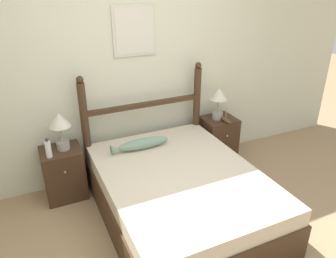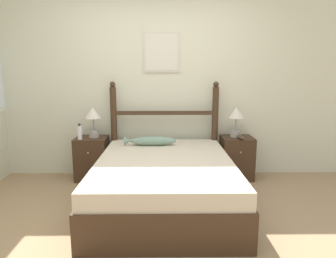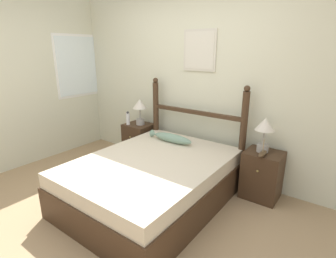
{
  "view_description": "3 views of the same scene",
  "coord_description": "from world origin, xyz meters",
  "px_view_note": "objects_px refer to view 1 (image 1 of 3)",
  "views": [
    {
      "loc": [
        -1.1,
        -1.73,
        2.24
      ],
      "look_at": [
        0.18,
        1.03,
        0.81
      ],
      "focal_mm": 35.0,
      "sensor_mm": 36.0,
      "label": 1
    },
    {
      "loc": [
        0.13,
        -2.46,
        1.44
      ],
      "look_at": [
        0.17,
        0.95,
        0.79
      ],
      "focal_mm": 32.0,
      "sensor_mm": 36.0,
      "label": 2
    },
    {
      "loc": [
        1.89,
        -1.44,
        1.73
      ],
      "look_at": [
        0.12,
        0.94,
        0.81
      ],
      "focal_mm": 28.0,
      "sensor_mm": 36.0,
      "label": 3
    }
  ],
  "objects_px": {
    "nightstand_left": "(64,173)",
    "fish_pillow": "(141,144)",
    "bottle": "(48,148)",
    "nightstand_right": "(218,139)",
    "bed": "(180,195)",
    "model_boat": "(226,120)",
    "table_lamp_left": "(60,125)",
    "table_lamp_right": "(219,98)"
  },
  "relations": [
    {
      "from": "nightstand_left",
      "to": "bottle",
      "type": "xyz_separation_m",
      "value": [
        -0.12,
        -0.11,
        0.39
      ]
    },
    {
      "from": "bed",
      "to": "nightstand_left",
      "type": "relative_size",
      "value": 3.34
    },
    {
      "from": "table_lamp_left",
      "to": "bottle",
      "type": "distance_m",
      "value": 0.27
    },
    {
      "from": "nightstand_right",
      "to": "nightstand_left",
      "type": "bearing_deg",
      "value": 180.0
    },
    {
      "from": "model_boat",
      "to": "nightstand_left",
      "type": "bearing_deg",
      "value": 176.58
    },
    {
      "from": "nightstand_right",
      "to": "table_lamp_right",
      "type": "height_order",
      "value": "table_lamp_right"
    },
    {
      "from": "nightstand_left",
      "to": "table_lamp_right",
      "type": "bearing_deg",
      "value": 0.21
    },
    {
      "from": "table_lamp_left",
      "to": "fish_pillow",
      "type": "relative_size",
      "value": 0.62
    },
    {
      "from": "bed",
      "to": "bottle",
      "type": "distance_m",
      "value": 1.39
    },
    {
      "from": "nightstand_right",
      "to": "fish_pillow",
      "type": "height_order",
      "value": "fish_pillow"
    },
    {
      "from": "nightstand_right",
      "to": "table_lamp_right",
      "type": "xyz_separation_m",
      "value": [
        -0.03,
        0.01,
        0.57
      ]
    },
    {
      "from": "bottle",
      "to": "model_boat",
      "type": "height_order",
      "value": "bottle"
    },
    {
      "from": "model_boat",
      "to": "table_lamp_right",
      "type": "bearing_deg",
      "value": 108.5
    },
    {
      "from": "nightstand_right",
      "to": "bottle",
      "type": "xyz_separation_m",
      "value": [
        -2.09,
        -0.11,
        0.39
      ]
    },
    {
      "from": "nightstand_left",
      "to": "fish_pillow",
      "type": "height_order",
      "value": "fish_pillow"
    },
    {
      "from": "nightstand_left",
      "to": "fish_pillow",
      "type": "distance_m",
      "value": 0.9
    },
    {
      "from": "bed",
      "to": "nightstand_left",
      "type": "xyz_separation_m",
      "value": [
        -0.99,
        0.85,
        0.03
      ]
    },
    {
      "from": "nightstand_left",
      "to": "table_lamp_right",
      "type": "height_order",
      "value": "table_lamp_right"
    },
    {
      "from": "nightstand_left",
      "to": "table_lamp_left",
      "type": "height_order",
      "value": "table_lamp_left"
    },
    {
      "from": "bottle",
      "to": "model_boat",
      "type": "distance_m",
      "value": 2.11
    },
    {
      "from": "nightstand_right",
      "to": "table_lamp_right",
      "type": "bearing_deg",
      "value": 166.59
    },
    {
      "from": "nightstand_right",
      "to": "fish_pillow",
      "type": "bearing_deg",
      "value": -168.12
    },
    {
      "from": "bed",
      "to": "table_lamp_right",
      "type": "bearing_deg",
      "value": 41.67
    },
    {
      "from": "bottle",
      "to": "fish_pillow",
      "type": "height_order",
      "value": "bottle"
    },
    {
      "from": "table_lamp_right",
      "to": "fish_pillow",
      "type": "relative_size",
      "value": 0.62
    },
    {
      "from": "nightstand_left",
      "to": "table_lamp_left",
      "type": "distance_m",
      "value": 0.57
    },
    {
      "from": "bottle",
      "to": "fish_pillow",
      "type": "xyz_separation_m",
      "value": [
        0.93,
        -0.13,
        -0.09
      ]
    },
    {
      "from": "table_lamp_right",
      "to": "model_boat",
      "type": "relative_size",
      "value": 1.82
    },
    {
      "from": "table_lamp_right",
      "to": "model_boat",
      "type": "distance_m",
      "value": 0.29
    },
    {
      "from": "nightstand_right",
      "to": "bottle",
      "type": "distance_m",
      "value": 2.13
    },
    {
      "from": "table_lamp_right",
      "to": "bottle",
      "type": "height_order",
      "value": "table_lamp_right"
    },
    {
      "from": "nightstand_left",
      "to": "table_lamp_right",
      "type": "xyz_separation_m",
      "value": [
        1.95,
        0.01,
        0.57
      ]
    },
    {
      "from": "model_boat",
      "to": "nightstand_right",
      "type": "bearing_deg",
      "value": 95.69
    },
    {
      "from": "nightstand_right",
      "to": "model_boat",
      "type": "distance_m",
      "value": 0.34
    },
    {
      "from": "fish_pillow",
      "to": "model_boat",
      "type": "bearing_deg",
      "value": 6.1
    },
    {
      "from": "table_lamp_left",
      "to": "nightstand_left",
      "type": "bearing_deg",
      "value": -173.55
    },
    {
      "from": "nightstand_left",
      "to": "model_boat",
      "type": "distance_m",
      "value": 2.02
    },
    {
      "from": "bottle",
      "to": "nightstand_right",
      "type": "bearing_deg",
      "value": 3.0
    },
    {
      "from": "model_boat",
      "to": "fish_pillow",
      "type": "relative_size",
      "value": 0.34
    },
    {
      "from": "fish_pillow",
      "to": "nightstand_left",
      "type": "bearing_deg",
      "value": 163.33
    },
    {
      "from": "bottle",
      "to": "model_boat",
      "type": "bearing_deg",
      "value": -0.24
    },
    {
      "from": "bed",
      "to": "model_boat",
      "type": "bearing_deg",
      "value": 36.0
    }
  ]
}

